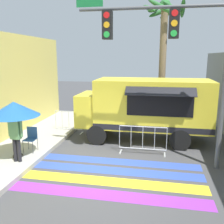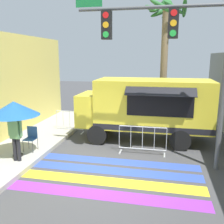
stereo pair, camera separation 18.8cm
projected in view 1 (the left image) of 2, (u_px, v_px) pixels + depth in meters
ground_plane at (105, 173)px, 8.22m from camera, size 60.00×60.00×0.00m
crosswalk_painted at (103, 175)px, 8.03m from camera, size 6.40×2.84×0.01m
food_truck at (143, 105)px, 11.14m from camera, size 5.82×2.65×2.77m
traffic_signal_pole at (173, 45)px, 7.98m from camera, size 4.93×0.29×5.62m
patio_umbrella at (14, 109)px, 8.73m from camera, size 1.78×1.78×2.04m
folding_chair at (31, 137)px, 9.59m from camera, size 0.42×0.42×0.93m
vendor_person at (16, 134)px, 8.49m from camera, size 0.53×0.23×1.76m
barricade_front at (143, 140)px, 9.72m from camera, size 1.85×0.44×1.12m
barricade_side at (69, 123)px, 12.43m from camera, size 1.41×0.44×1.12m
palm_tree at (163, 40)px, 13.19m from camera, size 2.31×2.29×6.63m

